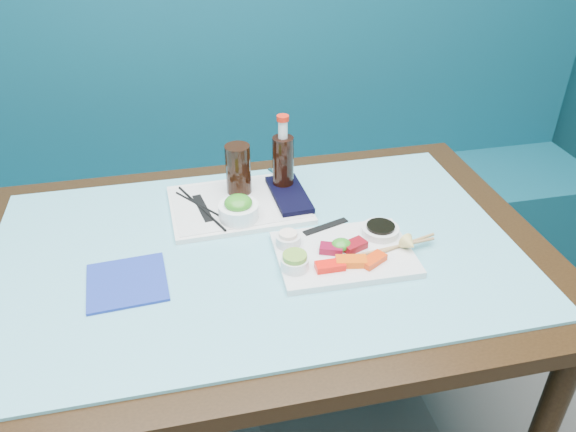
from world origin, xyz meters
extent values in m
cube|color=#0E4A5A|center=(0.00, 2.22, 0.23)|extent=(3.00, 0.55, 0.45)
cube|color=#0E4A5A|center=(0.00, 2.44, 0.70)|extent=(3.00, 0.12, 0.95)
cube|color=black|center=(0.00, 1.45, 0.73)|extent=(1.40, 0.90, 0.04)
cylinder|color=black|center=(-0.62, 1.82, 0.35)|extent=(0.06, 0.06, 0.71)
cylinder|color=black|center=(0.62, 1.82, 0.35)|extent=(0.06, 0.06, 0.71)
cube|color=#69BFD2|center=(0.00, 1.45, 0.75)|extent=(1.22, 0.76, 0.01)
cube|color=white|center=(0.19, 1.37, 0.77)|extent=(0.31, 0.23, 0.02)
cube|color=#FF140A|center=(0.14, 1.32, 0.78)|extent=(0.06, 0.03, 0.02)
cube|color=#F65409|center=(0.19, 1.32, 0.78)|extent=(0.07, 0.05, 0.02)
cube|color=#EF3809|center=(0.24, 1.32, 0.78)|extent=(0.07, 0.06, 0.02)
cube|color=maroon|center=(0.16, 1.38, 0.78)|extent=(0.06, 0.05, 0.02)
cube|color=maroon|center=(0.22, 1.38, 0.78)|extent=(0.06, 0.05, 0.02)
ellipsoid|color=#2F8E20|center=(0.19, 1.38, 0.79)|extent=(0.05, 0.04, 0.03)
cylinder|color=white|center=(0.07, 1.34, 0.79)|extent=(0.07, 0.07, 0.03)
cylinder|color=#6FA134|center=(0.07, 1.34, 0.81)|extent=(0.07, 0.07, 0.01)
cylinder|color=silver|center=(0.07, 1.43, 0.79)|extent=(0.06, 0.06, 0.02)
cylinder|color=#FFE4D1|center=(0.07, 1.43, 0.80)|extent=(0.05, 0.05, 0.01)
cylinder|color=white|center=(0.30, 1.42, 0.78)|extent=(0.12, 0.12, 0.02)
cylinder|color=black|center=(0.30, 1.42, 0.80)|extent=(0.08, 0.08, 0.01)
cone|color=#E0C86A|center=(0.34, 1.34, 0.79)|extent=(0.05, 0.04, 0.04)
cube|color=black|center=(0.18, 1.48, 0.78)|extent=(0.12, 0.06, 0.00)
cylinder|color=#A5794D|center=(0.30, 1.36, 0.78)|extent=(0.22, 0.03, 0.01)
cylinder|color=#A47E4D|center=(0.31, 1.36, 0.78)|extent=(0.22, 0.07, 0.01)
cube|color=white|center=(-0.01, 1.64, 0.76)|extent=(0.36, 0.28, 0.01)
cube|color=silver|center=(-0.01, 1.64, 0.77)|extent=(0.35, 0.26, 0.00)
cylinder|color=white|center=(-0.02, 1.56, 0.79)|extent=(0.13, 0.13, 0.04)
ellipsoid|color=#328B20|center=(-0.02, 1.56, 0.82)|extent=(0.08, 0.08, 0.04)
cylinder|color=black|center=(0.00, 1.69, 0.84)|extent=(0.08, 0.08, 0.14)
cube|color=black|center=(0.12, 1.64, 0.78)|extent=(0.09, 0.20, 0.02)
cylinder|color=silver|center=(0.12, 1.74, 0.78)|extent=(0.05, 0.10, 0.01)
cylinder|color=black|center=(-0.11, 1.63, 0.77)|extent=(0.10, 0.24, 0.01)
cylinder|color=black|center=(-0.10, 1.63, 0.77)|extent=(0.14, 0.19, 0.01)
cube|color=black|center=(-0.11, 1.63, 0.77)|extent=(0.05, 0.14, 0.00)
cylinder|color=black|center=(0.12, 1.69, 0.84)|extent=(0.07, 0.07, 0.16)
cylinder|color=white|center=(0.12, 1.69, 0.94)|extent=(0.03, 0.03, 0.05)
cylinder|color=red|center=(0.12, 1.69, 0.97)|extent=(0.03, 0.03, 0.01)
cube|color=navy|center=(-0.29, 1.38, 0.76)|extent=(0.18, 0.18, 0.01)
camera|label=1|loc=(-0.16, 0.39, 1.54)|focal=35.00mm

